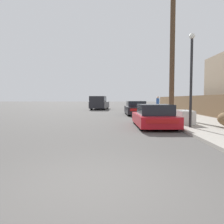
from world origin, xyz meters
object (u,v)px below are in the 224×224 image
at_px(car_parked_mid, 136,108).
at_px(street_lamp, 191,73).
at_px(discarded_fridge, 185,117).
at_px(parked_sports_car_red, 154,117).
at_px(pedestrian, 158,103).
at_px(pickup_truck, 99,103).
at_px(utility_pole, 172,48).

relative_size(car_parked_mid, street_lamp, 0.95).
relative_size(discarded_fridge, parked_sports_car_red, 0.38).
distance_m(parked_sports_car_red, pedestrian, 13.20).
height_order(discarded_fridge, pedestrian, pedestrian).
bearing_deg(pedestrian, parked_sports_car_red, -101.00).
bearing_deg(discarded_fridge, street_lamp, -97.81).
bearing_deg(street_lamp, pickup_truck, 107.29).
relative_size(utility_pole, street_lamp, 2.17).
distance_m(discarded_fridge, pickup_truck, 19.06).
xyz_separation_m(parked_sports_car_red, pedestrian, (2.52, 12.95, 0.41)).
distance_m(pickup_truck, pedestrian, 8.98).
distance_m(discarded_fridge, pedestrian, 12.41).
distance_m(parked_sports_car_red, car_parked_mid, 8.46).
bearing_deg(parked_sports_car_red, pedestrian, 77.18).
distance_m(discarded_fridge, parked_sports_car_red, 1.85).
bearing_deg(pedestrian, car_parked_mid, -121.90).
height_order(parked_sports_car_red, utility_pole, utility_pole).
bearing_deg(car_parked_mid, street_lamp, -81.33).
bearing_deg(utility_pole, car_parked_mid, 116.64).
xyz_separation_m(car_parked_mid, utility_pole, (2.17, -4.33, 4.36)).
relative_size(discarded_fridge, pickup_truck, 0.30).
height_order(parked_sports_car_red, pickup_truck, pickup_truck).
height_order(street_lamp, pedestrian, street_lamp).
relative_size(utility_pole, pedestrian, 5.86).
height_order(pickup_truck, pedestrian, pickup_truck).
xyz_separation_m(pickup_truck, street_lamp, (6.07, -19.50, 1.78)).
xyz_separation_m(parked_sports_car_red, car_parked_mid, (-0.28, 8.45, 0.05)).
relative_size(discarded_fridge, utility_pole, 0.17).
height_order(car_parked_mid, pedestrian, pedestrian).
distance_m(car_parked_mid, pedestrian, 5.31).
height_order(parked_sports_car_red, pedestrian, pedestrian).
xyz_separation_m(discarded_fridge, car_parked_mid, (-2.04, 7.88, 0.11)).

